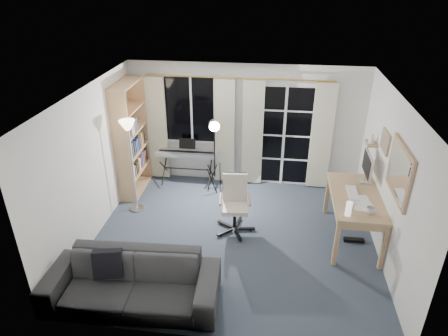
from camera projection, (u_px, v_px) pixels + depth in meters
The scene contains 17 objects.
floor at pixel (234, 238), 6.54m from camera, with size 4.50×4.00×0.02m, color #3B4756.
window at pixel (192, 109), 7.71m from camera, with size 1.20×0.08×1.40m.
french_door at pixel (284, 136), 7.72m from camera, with size 1.32×0.09×2.11m.
curtains at pixel (238, 132), 7.71m from camera, with size 3.60×0.07×2.13m.
bookshelf at pixel (129, 142), 7.47m from camera, with size 0.36×1.01×2.16m.
torchiere_lamp at pixel (129, 139), 6.67m from camera, with size 0.33×0.33×1.71m.
keyboard_piano at pixel (187, 154), 7.86m from camera, with size 1.22×0.59×0.88m.
studio_light at pixel (214, 134), 7.25m from camera, with size 0.31×0.32×1.55m.
office_chair at pixel (235, 198), 6.55m from camera, with size 0.66×0.67×0.97m.
desk at pixel (356, 201), 6.22m from camera, with size 0.76×1.50×0.80m.
monitor at pixel (367, 166), 6.41m from camera, with size 0.19×0.58×0.50m.
desk_clutter at pixel (353, 213), 6.05m from camera, with size 0.47×0.91×1.01m.
mug at pixel (370, 210), 5.69m from camera, with size 0.13×0.10×0.13m, color silver.
wall_mirror at pixel (399, 172), 5.26m from camera, with size 0.04×0.94×0.74m.
framed_print at pixel (385, 142), 6.03m from camera, with size 0.03×0.42×0.32m.
wall_shelf at pixel (372, 140), 6.57m from camera, with size 0.16×0.30×0.18m.
sofa at pixel (130, 276), 5.10m from camera, with size 2.28×0.77×0.88m.
Camera 1 is at (0.53, -5.28, 3.98)m, focal length 32.00 mm.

